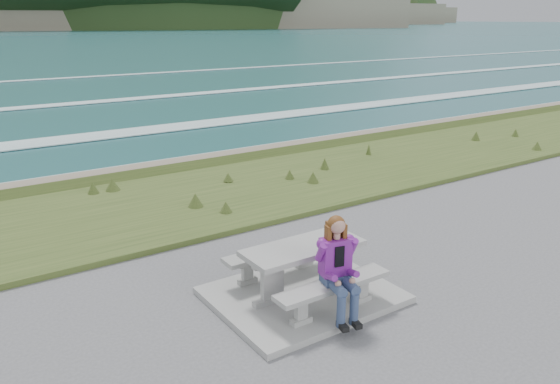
{
  "coord_description": "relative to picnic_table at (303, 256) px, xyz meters",
  "views": [
    {
      "loc": [
        -4.35,
        -5.86,
        3.99
      ],
      "look_at": [
        0.4,
        1.2,
        1.27
      ],
      "focal_mm": 35.0,
      "sensor_mm": 36.0,
      "label": 1
    }
  ],
  "objects": [
    {
      "name": "bench_seaward",
      "position": [
        0.0,
        0.7,
        -0.23
      ],
      "size": [
        1.8,
        0.35,
        0.45
      ],
      "color": "gray",
      "rests_on": "concrete_slab"
    },
    {
      "name": "seated_woman",
      "position": [
        0.0,
        -0.83,
        -0.06
      ],
      "size": [
        0.53,
        0.76,
        1.41
      ],
      "rotation": [
        0.0,
        0.0,
        -0.23
      ],
      "color": "navy",
      "rests_on": "concrete_slab"
    },
    {
      "name": "grass_verge",
      "position": [
        -0.0,
        5.0,
        -0.68
      ],
      "size": [
        160.0,
        4.5,
        0.22
      ],
      "primitive_type": "cube",
      "color": "#32481B",
      "rests_on": "ground"
    },
    {
      "name": "ocean",
      "position": [
        -0.0,
        25.09,
        -2.42
      ],
      "size": [
        1600.0,
        1600.0,
        0.09
      ],
      "color": "#225A60",
      "rests_on": "ground"
    },
    {
      "name": "shore_drop",
      "position": [
        -0.0,
        7.9,
        -0.68
      ],
      "size": [
        160.0,
        0.8,
        2.2
      ],
      "primitive_type": "cube",
      "color": "#706654",
      "rests_on": "ground"
    },
    {
      "name": "headland_range",
      "position": [
        190.27,
        398.24,
        9.26
      ],
      "size": [
        729.83,
        363.95,
        211.8
      ],
      "color": "#706654",
      "rests_on": "ground"
    },
    {
      "name": "concrete_slab",
      "position": [
        -0.0,
        0.0,
        -0.63
      ],
      "size": [
        2.6,
        2.1,
        0.1
      ],
      "primitive_type": "cube",
      "color": "gray",
      "rests_on": "ground"
    },
    {
      "name": "bench_landward",
      "position": [
        0.0,
        -0.7,
        -0.23
      ],
      "size": [
        1.8,
        0.35,
        0.45
      ],
      "color": "gray",
      "rests_on": "concrete_slab"
    },
    {
      "name": "picnic_table",
      "position": [
        0.0,
        0.0,
        0.0
      ],
      "size": [
        1.8,
        0.75,
        0.75
      ],
      "color": "gray",
      "rests_on": "concrete_slab"
    }
  ]
}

